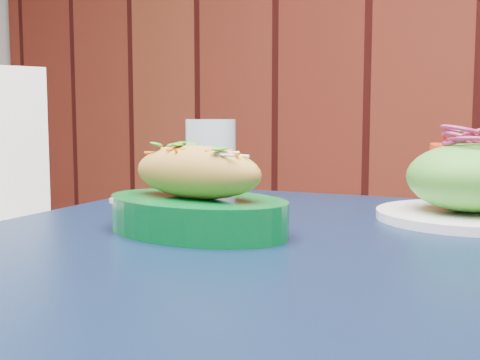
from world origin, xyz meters
The scene contains 4 objects.
cafe_table centered at (0.11, 1.39, 0.66)m, with size 0.91×0.91×0.75m.
banh_mi_basket centered at (-0.01, 1.35, 0.79)m, with size 0.25×0.17×0.11m.
salad_plate centered at (0.25, 1.61, 0.80)m, with size 0.24×0.24×0.13m.
water_glass centered at (-0.16, 1.59, 0.82)m, with size 0.08×0.08×0.13m, color silver.
Camera 1 is at (0.41, 0.78, 0.89)m, focal length 45.00 mm.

